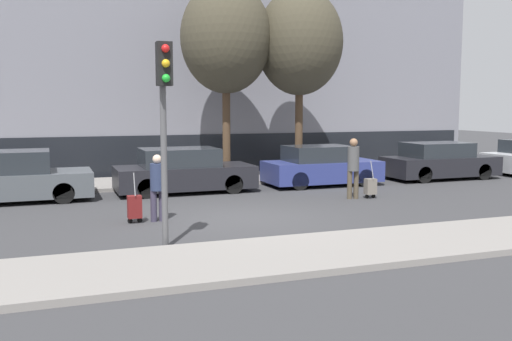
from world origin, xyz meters
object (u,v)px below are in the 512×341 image
(parked_car_2, at_px, (321,167))
(trolley_left, at_px, (135,207))
(traffic_light, at_px, (164,104))
(pedestrian_left, at_px, (157,184))
(parked_bicycle, at_px, (312,164))
(bare_tree_near_crossing, at_px, (226,38))
(bare_tree_down_street, at_px, (300,43))
(parked_car_0, at_px, (10,178))
(parked_car_1, at_px, (183,172))
(trolley_right, at_px, (370,187))
(parked_car_3, at_px, (439,162))
(pedestrian_right, at_px, (353,164))

(parked_car_2, relative_size, trolley_left, 3.31)
(traffic_light, bearing_deg, pedestrian_left, 82.84)
(parked_car_2, bearing_deg, parked_bicycle, 71.94)
(parked_bicycle, relative_size, bare_tree_near_crossing, 0.25)
(parked_bicycle, relative_size, bare_tree_down_street, 0.26)
(parked_car_0, bearing_deg, parked_car_1, 1.05)
(parked_car_0, distance_m, trolley_right, 10.47)
(parked_car_0, relative_size, bare_tree_near_crossing, 0.63)
(parked_car_1, xyz_separation_m, bare_tree_down_street, (4.68, 1.45, 4.36))
(parked_car_3, xyz_separation_m, bare_tree_near_crossing, (-7.83, 1.77, 4.45))
(pedestrian_right, xyz_separation_m, trolley_right, (0.54, -0.09, -0.67))
(pedestrian_left, relative_size, parked_bicycle, 0.90)
(pedestrian_left, bearing_deg, trolley_right, 9.67)
(parked_car_0, height_order, bare_tree_down_street, bare_tree_down_street)
(parked_car_1, relative_size, bare_tree_down_street, 0.64)
(parked_car_0, height_order, pedestrian_left, pedestrian_left)
(parked_car_3, relative_size, traffic_light, 1.10)
(trolley_left, xyz_separation_m, traffic_light, (0.21, -2.73, 2.40))
(traffic_light, distance_m, parked_bicycle, 12.07)
(pedestrian_right, height_order, traffic_light, traffic_light)
(trolley_left, distance_m, trolley_right, 7.23)
(trolley_left, xyz_separation_m, bare_tree_down_street, (6.85, 5.78, 4.63))
(pedestrian_left, bearing_deg, bare_tree_down_street, 41.67)
(trolley_right, xyz_separation_m, bare_tree_near_crossing, (-2.98, 4.82, 4.74))
(pedestrian_left, bearing_deg, parked_car_0, 128.40)
(parked_car_0, height_order, parked_car_2, parked_car_0)
(trolley_left, height_order, traffic_light, traffic_light)
(parked_car_3, xyz_separation_m, pedestrian_right, (-5.40, -2.96, 0.38))
(parked_bicycle, height_order, bare_tree_near_crossing, bare_tree_near_crossing)
(parked_bicycle, bearing_deg, trolley_right, -96.49)
(pedestrian_left, height_order, trolley_right, pedestrian_left)
(parked_car_0, relative_size, pedestrian_left, 2.75)
(parked_car_0, xyz_separation_m, bare_tree_near_crossing, (7.05, 1.81, 4.41))
(trolley_left, distance_m, traffic_light, 3.64)
(parked_car_1, bearing_deg, bare_tree_near_crossing, 41.01)
(parked_car_1, xyz_separation_m, parked_car_2, (4.84, -0.08, -0.01))
(pedestrian_left, relative_size, trolley_right, 1.42)
(pedestrian_left, bearing_deg, pedestrian_right, 11.41)
(pedestrian_left, height_order, bare_tree_near_crossing, bare_tree_near_crossing)
(pedestrian_left, xyz_separation_m, trolley_right, (6.57, 1.22, -0.55))
(trolley_left, height_order, parked_bicycle, trolley_left)
(trolley_right, distance_m, traffic_light, 8.33)
(parked_car_2, bearing_deg, bare_tree_near_crossing, 147.85)
(parked_car_1, relative_size, pedestrian_left, 2.72)
(parked_car_2, xyz_separation_m, parked_bicycle, (0.71, 2.18, -0.15))
(pedestrian_left, relative_size, trolley_left, 1.34)
(bare_tree_down_street, bearing_deg, parked_car_0, -171.01)
(trolley_right, distance_m, bare_tree_near_crossing, 7.39)
(trolley_left, relative_size, bare_tree_near_crossing, 0.17)
(parked_car_0, bearing_deg, pedestrian_right, -17.11)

